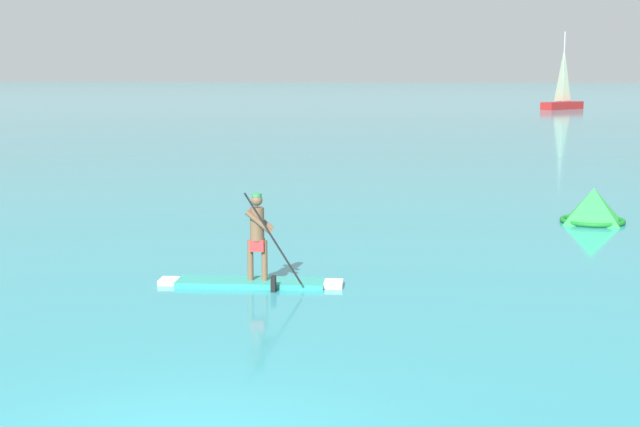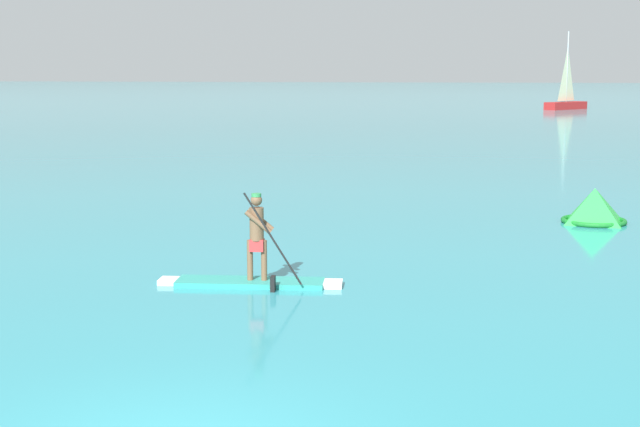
% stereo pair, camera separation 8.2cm
% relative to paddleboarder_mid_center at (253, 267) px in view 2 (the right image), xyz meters
% --- Properties ---
extents(paddleboarder_mid_center, '(3.43, 0.96, 1.84)m').
position_rel_paddleboarder_mid_center_xyz_m(paddleboarder_mid_center, '(0.00, 0.00, 0.00)').
color(paddleboarder_mid_center, teal).
rests_on(paddleboarder_mid_center, ground).
extents(race_marker_buoy, '(1.94, 1.94, 0.90)m').
position_rel_paddleboarder_mid_center_xyz_m(race_marker_buoy, '(7.22, 8.00, 0.05)').
color(race_marker_buoy, green).
rests_on(race_marker_buoy, ground).
extents(sailboat_right_horizon, '(4.28, 4.58, 7.13)m').
position_rel_paddleboarder_mid_center_xyz_m(sailboat_right_horizon, '(13.80, 72.81, 0.55)').
color(sailboat_right_horizon, '#A51E1E').
rests_on(sailboat_right_horizon, ground).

